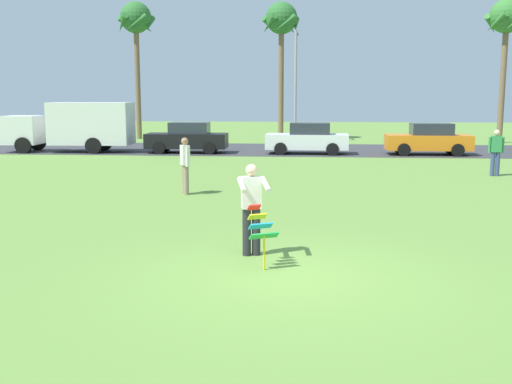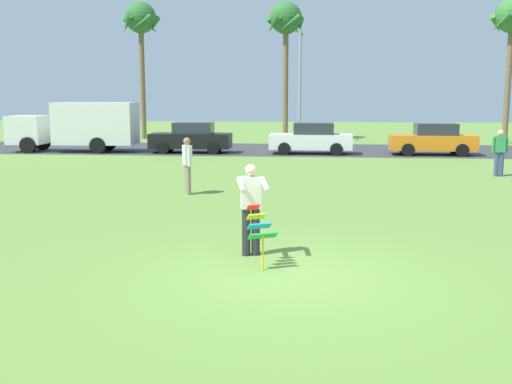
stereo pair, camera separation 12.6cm
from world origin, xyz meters
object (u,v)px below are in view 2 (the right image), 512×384
at_px(parked_truck_white_box, 81,125).
at_px(streetlight_pole, 300,79).
at_px(person_kite_flyer, 251,206).
at_px(parked_car_black, 191,138).
at_px(palm_tree_centre_far, 512,22).
at_px(person_walker_near, 187,164).
at_px(parked_car_white, 311,139).
at_px(kite_held, 259,228).
at_px(palm_tree_left_near, 141,24).
at_px(person_walker_far, 500,151).
at_px(palm_tree_right_near, 286,24).
at_px(parked_car_orange, 433,140).

relative_size(parked_truck_white_box, streetlight_pole, 0.97).
relative_size(person_kite_flyer, parked_car_black, 0.41).
distance_m(parked_truck_white_box, palm_tree_centre_far, 26.46).
xyz_separation_m(person_kite_flyer, person_walker_near, (-2.67, 6.95, -0.02)).
bearing_deg(parked_car_white, kite_held, -92.13).
height_order(palm_tree_left_near, person_walker_far, palm_tree_left_near).
distance_m(palm_tree_right_near, person_walker_far, 21.15).
bearing_deg(parked_truck_white_box, streetlight_pole, 33.49).
bearing_deg(parked_car_white, palm_tree_left_near, 139.07).
distance_m(kite_held, parked_car_black, 21.73).
height_order(palm_tree_right_near, person_walker_far, palm_tree_right_near).
bearing_deg(palm_tree_left_near, person_walker_near, -71.10).
distance_m(parked_truck_white_box, parked_car_black, 5.99).
bearing_deg(palm_tree_left_near, kite_held, -70.69).
bearing_deg(palm_tree_right_near, person_walker_far, -63.87).
bearing_deg(kite_held, streetlight_pole, 90.05).
height_order(palm_tree_right_near, person_walker_near, palm_tree_right_near).
distance_m(person_kite_flyer, palm_tree_centre_far, 32.16).
relative_size(parked_car_orange, palm_tree_left_near, 0.45).
relative_size(palm_tree_right_near, streetlight_pole, 1.30).
xyz_separation_m(person_kite_flyer, streetlight_pole, (0.20, 27.79, 3.05)).
bearing_deg(streetlight_pole, palm_tree_left_near, 166.61).
bearing_deg(parked_truck_white_box, parked_car_orange, 0.00).
distance_m(parked_car_orange, palm_tree_right_near, 14.42).
xyz_separation_m(parked_car_orange, streetlight_pole, (-6.91, 7.56, 3.22)).
distance_m(parked_truck_white_box, palm_tree_right_near, 15.65).
distance_m(palm_tree_left_near, palm_tree_right_near, 9.88).
distance_m(kite_held, palm_tree_left_near, 33.77).
bearing_deg(kite_held, person_kite_flyer, 106.24).
relative_size(palm_tree_centre_far, person_walker_near, 5.13).
bearing_deg(parked_truck_white_box, palm_tree_centre_far, 19.02).
bearing_deg(kite_held, parked_car_white, 87.87).
xyz_separation_m(kite_held, palm_tree_centre_far, (12.91, 29.41, 6.71)).
relative_size(parked_car_orange, person_walker_far, 2.43).
height_order(parked_car_orange, person_walker_far, person_walker_far).
relative_size(parked_car_white, streetlight_pole, 0.60).
bearing_deg(parked_truck_white_box, parked_car_white, 0.00).
height_order(parked_truck_white_box, palm_tree_right_near, palm_tree_right_near).
distance_m(parked_car_white, palm_tree_right_near, 12.18).
xyz_separation_m(parked_truck_white_box, streetlight_pole, (11.42, 7.56, 2.59)).
relative_size(palm_tree_right_near, person_walker_far, 5.25).
xyz_separation_m(kite_held, palm_tree_right_near, (-1.05, 30.93, 6.90)).
xyz_separation_m(parked_car_orange, person_walker_far, (0.90, -8.10, 0.16)).
bearing_deg(person_walker_near, parked_car_orange, 53.61).
bearing_deg(palm_tree_left_near, person_kite_flyer, -70.61).
relative_size(palm_tree_left_near, streetlight_pole, 1.32).
relative_size(palm_tree_left_near, palm_tree_right_near, 1.02).
distance_m(palm_tree_left_near, person_walker_near, 25.69).
bearing_deg(person_kite_flyer, person_walker_far, 56.56).
xyz_separation_m(palm_tree_centre_far, person_walker_near, (-15.81, -21.67, -6.50)).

